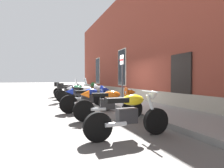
# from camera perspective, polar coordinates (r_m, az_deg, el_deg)

# --- Properties ---
(ground_plane) EXTENTS (140.00, 140.00, 0.00)m
(ground_plane) POSITION_cam_1_polar(r_m,az_deg,el_deg) (9.04, -2.02, -6.56)
(ground_plane) COLOR #565451
(sidewalk) EXTENTS (33.92, 2.24, 0.14)m
(sidewalk) POSITION_cam_1_polar(r_m,az_deg,el_deg) (9.47, 4.39, -5.76)
(sidewalk) COLOR slate
(sidewalk) RESTS_ON ground_plane
(lane_stripe) EXTENTS (33.92, 0.12, 0.01)m
(lane_stripe) POSITION_cam_1_polar(r_m,az_deg,el_deg) (8.51, -22.88, -7.16)
(lane_stripe) COLOR silver
(lane_stripe) RESTS_ON ground_plane
(brick_pub_facade) EXTENTS (27.92, 5.44, 7.18)m
(brick_pub_facade) POSITION_cam_1_polar(r_m,az_deg,el_deg) (11.82, 21.53, 12.68)
(brick_pub_facade) COLOR brown
(brick_pub_facade) RESTS_ON ground_plane
(motorcycle_silver_touring) EXTENTS (0.62, 2.09, 1.34)m
(motorcycle_silver_touring) POSITION_cam_1_polar(r_m,az_deg,el_deg) (13.56, -14.34, -1.55)
(motorcycle_silver_touring) COLOR black
(motorcycle_silver_touring) RESTS_ON ground_plane
(motorcycle_black_sport) EXTENTS (0.62, 1.97, 1.01)m
(motorcycle_black_sport) POSITION_cam_1_polar(r_m,az_deg,el_deg) (11.75, -12.88, -2.03)
(motorcycle_black_sport) COLOR black
(motorcycle_black_sport) RESTS_ON ground_plane
(motorcycle_green_touring) EXTENTS (0.62, 2.08, 1.35)m
(motorcycle_green_touring) POSITION_cam_1_polar(r_m,az_deg,el_deg) (10.14, -12.28, -2.53)
(motorcycle_green_touring) COLOR black
(motorcycle_green_touring) RESTS_ON ground_plane
(motorcycle_white_sport) EXTENTS (0.67, 2.09, 1.06)m
(motorcycle_white_sport) POSITION_cam_1_polar(r_m,az_deg,el_deg) (8.67, -8.40, -3.10)
(motorcycle_white_sport) COLOR black
(motorcycle_white_sport) RESTS_ON ground_plane
(motorcycle_blue_sport) EXTENTS (0.62, 2.20, 1.03)m
(motorcycle_blue_sport) POSITION_cam_1_polar(r_m,az_deg,el_deg) (7.03, -6.91, -4.28)
(motorcycle_blue_sport) COLOR black
(motorcycle_blue_sport) RESTS_ON ground_plane
(motorcycle_orange_sport) EXTENTS (0.65, 2.17, 1.04)m
(motorcycle_orange_sport) POSITION_cam_1_polar(r_m,az_deg,el_deg) (5.56, -0.14, -5.77)
(motorcycle_orange_sport) COLOR black
(motorcycle_orange_sport) RESTS_ON ground_plane
(motorcycle_yellow_naked) EXTENTS (0.62, 2.00, 1.01)m
(motorcycle_yellow_naked) POSITION_cam_1_polar(r_m,az_deg,el_deg) (3.94, 5.66, -9.88)
(motorcycle_yellow_naked) COLOR black
(motorcycle_yellow_naked) RESTS_ON ground_plane
(parking_sign) EXTENTS (0.36, 0.07, 2.28)m
(parking_sign) POSITION_cam_1_polar(r_m,az_deg,el_deg) (8.32, 3.25, 3.95)
(parking_sign) COLOR #4C4C51
(parking_sign) RESTS_ON sidewalk
(barrel_planter) EXTENTS (0.66, 0.66, 0.91)m
(barrel_planter) POSITION_cam_1_polar(r_m,az_deg,el_deg) (13.86, -6.02, -1.62)
(barrel_planter) COLOR brown
(barrel_planter) RESTS_ON sidewalk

